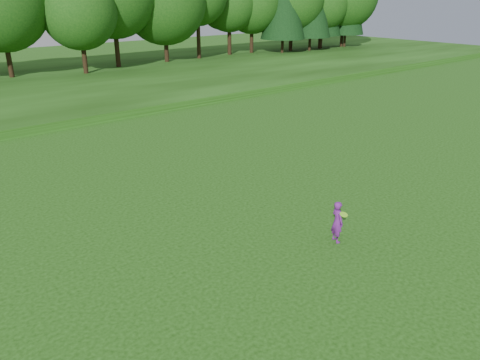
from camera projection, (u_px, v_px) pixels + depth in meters
ground at (282, 243)px, 16.05m from camera, size 140.00×140.00×0.00m
berm at (6, 89)px, 40.28m from camera, size 130.00×30.00×0.60m
walking_path at (67, 125)px, 30.36m from camera, size 130.00×1.60×0.04m
woman at (337, 222)px, 15.93m from camera, size 0.51×0.74×1.49m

